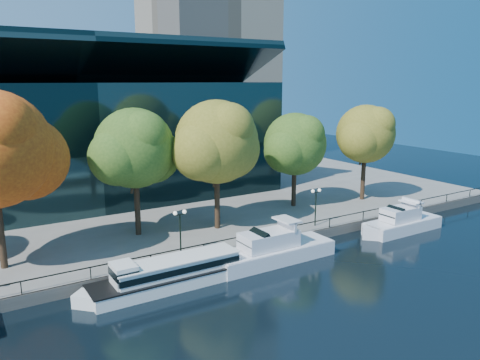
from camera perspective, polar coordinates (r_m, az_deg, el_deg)
ground at (r=40.29m, az=-2.21°, el=-11.78°), size 160.00×160.00×0.00m
promenade at (r=72.56m, az=-16.58°, el=-0.99°), size 90.00×67.08×1.00m
railing at (r=42.23m, az=-4.44°, el=-7.83°), size 88.20×0.08×0.99m
convention_building at (r=65.88m, az=-19.28°, el=4.63°), size 50.00×24.57×21.43m
tour_boat at (r=38.52m, az=-8.80°, el=-11.19°), size 14.43×3.22×2.74m
cruiser_near at (r=43.05m, az=3.59°, el=-8.49°), size 13.14×3.38×3.81m
cruiser_far at (r=54.13m, az=18.93°, el=-4.87°), size 10.75×2.98×3.51m
tree_2 at (r=46.74m, az=-12.51°, el=3.60°), size 9.81×8.05×12.73m
tree_3 at (r=47.74m, az=-2.65°, el=4.45°), size 10.68×8.76×13.41m
tree_4 at (r=57.16m, az=6.86°, el=4.21°), size 9.47×7.76×11.50m
tree_5 at (r=61.98m, az=15.18°, el=5.29°), size 9.27×7.60×12.28m
lamp_1 at (r=41.96m, az=-7.32°, el=-5.08°), size 1.26×0.36×4.03m
lamp_2 at (r=50.26m, az=9.23°, el=-2.25°), size 1.26×0.36×4.03m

